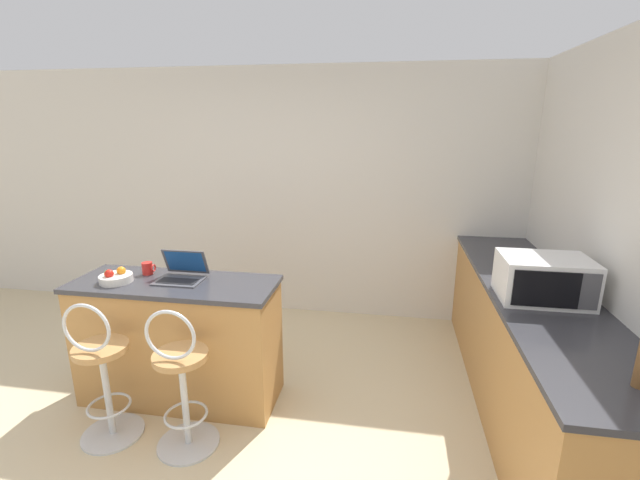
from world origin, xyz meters
TOP-DOWN VIEW (x-y plane):
  - ground_plane at (0.00, 0.00)m, footprint 20.00×20.00m
  - wall_back at (0.00, 2.37)m, footprint 12.00×0.06m
  - breakfast_bar at (-0.38, 0.64)m, footprint 1.48×0.55m
  - counter_right at (2.16, 0.92)m, footprint 0.67×2.87m
  - bar_stool_near at (-0.65, 0.14)m, footprint 0.40×0.40m
  - bar_stool_far at (-0.10, 0.14)m, footprint 0.40×0.40m
  - laptop at (-0.34, 0.70)m, footprint 0.33×0.27m
  - microwave at (2.13, 0.75)m, footprint 0.54×0.40m
  - mug_blue at (2.20, 1.47)m, footprint 0.09×0.07m
  - mug_red at (-0.65, 0.77)m, footprint 0.10×0.08m
  - fruit_bowl at (-0.78, 0.57)m, footprint 0.23×0.23m

SIDE VIEW (x-z plane):
  - ground_plane at x=0.00m, z-range 0.00..0.00m
  - bar_stool_near at x=-0.65m, z-range -0.03..0.97m
  - bar_stool_far at x=-0.10m, z-range -0.03..0.97m
  - counter_right at x=2.16m, z-range 0.00..0.94m
  - breakfast_bar at x=-0.38m, z-range 0.00..0.94m
  - fruit_bowl at x=-0.78m, z-range 0.92..1.03m
  - mug_red at x=-0.65m, z-range 0.94..1.03m
  - mug_blue at x=2.20m, z-range 0.94..1.03m
  - laptop at x=-0.34m, z-range 0.89..1.10m
  - microwave at x=2.13m, z-range 0.94..1.22m
  - wall_back at x=0.00m, z-range 0.00..2.60m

